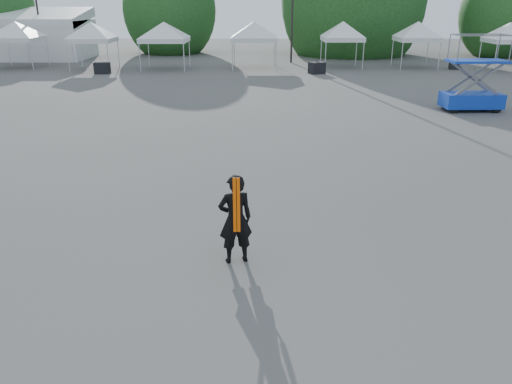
{
  "coord_description": "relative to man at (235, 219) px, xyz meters",
  "views": [
    {
      "loc": [
        0.21,
        -9.92,
        4.71
      ],
      "look_at": [
        0.2,
        -1.03,
        1.3
      ],
      "focal_mm": 35.0,
      "sensor_mm": 36.0,
      "label": 1
    }
  ],
  "objects": [
    {
      "name": "ground",
      "position": [
        0.19,
        1.37,
        -0.89
      ],
      "size": [
        120.0,
        120.0,
        0.0
      ],
      "primitive_type": "plane",
      "color": "#474442",
      "rests_on": "ground"
    },
    {
      "name": "marquee",
      "position": [
        -21.81,
        36.37,
        1.08
      ],
      "size": [
        15.0,
        6.25,
        4.23
      ],
      "color": "silver",
      "rests_on": "ground"
    },
    {
      "name": "tree_mid_w",
      "position": [
        -7.81,
        41.37,
        3.04
      ],
      "size": [
        4.16,
        4.16,
        6.33
      ],
      "color": "#382314",
      "rests_on": "ground"
    },
    {
      "name": "tree_mid_e",
      "position": [
        9.19,
        40.37,
        3.95
      ],
      "size": [
        5.12,
        5.12,
        7.79
      ],
      "color": "#382314",
      "rests_on": "ground"
    },
    {
      "name": "tree_far_e",
      "position": [
        22.19,
        38.37,
        2.74
      ],
      "size": [
        3.84,
        3.84,
        5.84
      ],
      "color": "#382314",
      "rests_on": "ground"
    },
    {
      "name": "tent_b",
      "position": [
        -17.35,
        29.93,
        2.17
      ],
      "size": [
        4.52,
        4.52,
        3.88
      ],
      "color": "silver",
      "rests_on": "ground"
    },
    {
      "name": "tent_c",
      "position": [
        -11.49,
        28.96,
        2.17
      ],
      "size": [
        4.27,
        4.27,
        3.88
      ],
      "color": "silver",
      "rests_on": "ground"
    },
    {
      "name": "tent_d",
      "position": [
        -6.28,
        29.07,
        2.17
      ],
      "size": [
        4.67,
        4.67,
        3.88
      ],
      "color": "silver",
      "rests_on": "ground"
    },
    {
      "name": "tent_e",
      "position": [
        0.21,
        29.8,
        2.17
      ],
      "size": [
        4.69,
        4.69,
        3.88
      ],
      "color": "silver",
      "rests_on": "ground"
    },
    {
      "name": "tent_f",
      "position": [
        6.75,
        30.1,
        2.17
      ],
      "size": [
        4.15,
        4.15,
        3.88
      ],
      "color": "silver",
      "rests_on": "ground"
    },
    {
      "name": "tent_g",
      "position": [
        12.21,
        29.88,
        2.17
      ],
      "size": [
        4.13,
        4.13,
        3.88
      ],
      "color": "silver",
      "rests_on": "ground"
    },
    {
      "name": "tent_h",
      "position": [
        18.25,
        28.39,
        2.17
      ],
      "size": [
        3.95,
        3.95,
        3.88
      ],
      "color": "silver",
      "rests_on": "ground"
    },
    {
      "name": "man",
      "position": [
        0.0,
        0.0,
        0.0
      ],
      "size": [
        0.73,
        0.58,
        1.77
      ],
      "rotation": [
        0.0,
        0.0,
        3.4
      ],
      "color": "black",
      "rests_on": "ground"
    },
    {
      "name": "scissor_lift",
      "position": [
        10.2,
        14.22,
        0.8
      ],
      "size": [
        2.63,
        1.37,
        3.35
      ],
      "rotation": [
        0.0,
        0.0,
        0.03
      ],
      "color": "#0D37B2",
      "rests_on": "ground"
    },
    {
      "name": "crate_west",
      "position": [
        -10.31,
        26.69,
        -0.51
      ],
      "size": [
        1.0,
        0.79,
        0.75
      ],
      "primitive_type": "cube",
      "rotation": [
        0.0,
        0.0,
        -0.04
      ],
      "color": "black",
      "rests_on": "ground"
    },
    {
      "name": "crate_mid",
      "position": [
        4.55,
        26.72,
        -0.5
      ],
      "size": [
        1.23,
        1.11,
        0.78
      ],
      "primitive_type": "cube",
      "rotation": [
        0.0,
        0.0,
        0.41
      ],
      "color": "black",
      "rests_on": "ground"
    },
    {
      "name": "crate_east",
      "position": [
        14.99,
        29.03,
        -0.57
      ],
      "size": [
        0.93,
        0.79,
        0.64
      ],
      "primitive_type": "cube",
      "rotation": [
        0.0,
        0.0,
        -0.2
      ],
      "color": "black",
      "rests_on": "ground"
    }
  ]
}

